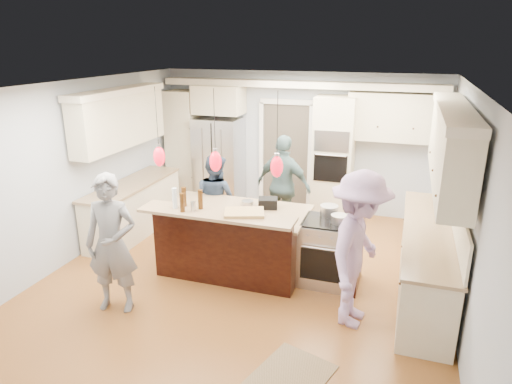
% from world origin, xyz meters
% --- Properties ---
extents(ground_plane, '(6.00, 6.00, 0.00)m').
position_xyz_m(ground_plane, '(0.00, 0.00, 0.00)').
color(ground_plane, '#A8652E').
rests_on(ground_plane, ground).
extents(room_shell, '(5.54, 6.04, 2.72)m').
position_xyz_m(room_shell, '(0.00, 0.00, 1.82)').
color(room_shell, '#B2BCC6').
rests_on(room_shell, ground).
extents(refrigerator, '(0.90, 0.70, 1.80)m').
position_xyz_m(refrigerator, '(-1.55, 2.64, 0.90)').
color(refrigerator, '#B7B7BC').
rests_on(refrigerator, ground).
extents(oven_column, '(0.72, 0.69, 2.30)m').
position_xyz_m(oven_column, '(0.75, 2.67, 1.15)').
color(oven_column, beige).
rests_on(oven_column, ground).
extents(back_upper_cabinets, '(5.30, 0.61, 2.54)m').
position_xyz_m(back_upper_cabinets, '(-0.75, 2.76, 1.67)').
color(back_upper_cabinets, beige).
rests_on(back_upper_cabinets, ground).
extents(right_counter_run, '(0.64, 3.10, 2.51)m').
position_xyz_m(right_counter_run, '(2.44, 0.30, 1.06)').
color(right_counter_run, beige).
rests_on(right_counter_run, ground).
extents(left_cabinets, '(0.64, 2.30, 2.51)m').
position_xyz_m(left_cabinets, '(-2.44, 0.80, 1.06)').
color(left_cabinets, beige).
rests_on(left_cabinets, ground).
extents(kitchen_island, '(2.10, 1.46, 1.12)m').
position_xyz_m(kitchen_island, '(-0.25, 0.07, 0.48)').
color(kitchen_island, black).
rests_on(kitchen_island, ground).
extents(island_range, '(0.82, 0.71, 0.92)m').
position_xyz_m(island_range, '(1.16, 0.15, 0.46)').
color(island_range, '#B7B7BC').
rests_on(island_range, ground).
extents(pendant_lights, '(1.75, 0.15, 1.03)m').
position_xyz_m(pendant_lights, '(-0.25, -0.51, 1.80)').
color(pendant_lights, black).
rests_on(pendant_lights, ground).
extents(person_bar_end, '(0.72, 0.55, 1.77)m').
position_xyz_m(person_bar_end, '(-1.29, -1.36, 0.88)').
color(person_bar_end, slate).
rests_on(person_bar_end, ground).
extents(person_far_left, '(0.89, 0.79, 1.53)m').
position_xyz_m(person_far_left, '(-0.86, 0.85, 0.76)').
color(person_far_left, '#28374E').
rests_on(person_far_left, ground).
extents(person_far_right, '(1.10, 0.69, 1.75)m').
position_xyz_m(person_far_right, '(0.08, 1.60, 0.88)').
color(person_far_right, slate).
rests_on(person_far_right, ground).
extents(person_range_side, '(0.88, 1.31, 1.89)m').
position_xyz_m(person_range_side, '(1.60, -0.71, 0.95)').
color(person_range_side, '#B38EC0').
rests_on(person_range_side, ground).
extents(floor_rug, '(0.95, 1.15, 0.01)m').
position_xyz_m(floor_rug, '(1.09, -1.98, 0.01)').
color(floor_rug, '#8A6B4B').
rests_on(floor_rug, ground).
extents(water_bottle, '(0.07, 0.07, 0.28)m').
position_xyz_m(water_bottle, '(-0.84, -0.55, 1.26)').
color(water_bottle, silver).
rests_on(water_bottle, kitchen_island).
extents(beer_bottle_a, '(0.07, 0.07, 0.27)m').
position_xyz_m(beer_bottle_a, '(-0.76, -0.44, 1.25)').
color(beer_bottle_a, '#41250B').
rests_on(beer_bottle_a, kitchen_island).
extents(beer_bottle_b, '(0.08, 0.08, 0.25)m').
position_xyz_m(beer_bottle_b, '(-0.68, -0.65, 1.25)').
color(beer_bottle_b, '#41250B').
rests_on(beer_bottle_b, kitchen_island).
extents(beer_bottle_c, '(0.07, 0.07, 0.26)m').
position_xyz_m(beer_bottle_c, '(-0.50, -0.47, 1.25)').
color(beer_bottle_c, '#41250B').
rests_on(beer_bottle_c, kitchen_island).
extents(drink_can, '(0.09, 0.09, 0.13)m').
position_xyz_m(drink_can, '(-0.56, -0.57, 1.18)').
color(drink_can, '#B7B7BC').
rests_on(drink_can, kitchen_island).
extents(cutting_board, '(0.60, 0.51, 0.04)m').
position_xyz_m(cutting_board, '(0.11, -0.47, 1.14)').
color(cutting_board, tan).
rests_on(cutting_board, kitchen_island).
extents(pot_large, '(0.25, 0.25, 0.15)m').
position_xyz_m(pot_large, '(1.08, 0.34, 0.99)').
color(pot_large, '#B7B7BC').
rests_on(pot_large, island_range).
extents(pot_small, '(0.23, 0.23, 0.11)m').
position_xyz_m(pot_small, '(1.26, 0.11, 0.98)').
color(pot_small, '#B7B7BC').
rests_on(pot_small, island_range).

